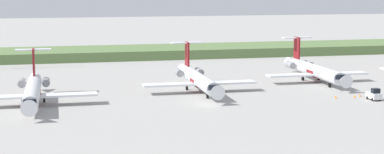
{
  "coord_description": "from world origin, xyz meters",
  "views": [
    {
      "loc": [
        -26.27,
        -104.27,
        21.93
      ],
      "look_at": [
        0.0,
        14.02,
        3.0
      ],
      "focal_mm": 57.28,
      "sensor_mm": 36.0,
      "label": 1
    }
  ],
  "objects_px": {
    "regional_jet_fourth": "(314,70)",
    "safety_cone_mid_marker": "(355,96)",
    "baggage_tug": "(374,95)",
    "safety_cone_front_marker": "(336,97)",
    "safety_cone_rear_marker": "(360,95)",
    "regional_jet_second": "(33,91)",
    "regional_jet_third": "(198,79)"
  },
  "relations": [
    {
      "from": "regional_jet_second",
      "to": "safety_cone_rear_marker",
      "type": "bearing_deg",
      "value": -5.49
    },
    {
      "from": "regional_jet_second",
      "to": "regional_jet_fourth",
      "type": "height_order",
      "value": "same"
    },
    {
      "from": "regional_jet_third",
      "to": "baggage_tug",
      "type": "relative_size",
      "value": 9.69
    },
    {
      "from": "regional_jet_second",
      "to": "regional_jet_third",
      "type": "distance_m",
      "value": 32.81
    },
    {
      "from": "regional_jet_third",
      "to": "safety_cone_rear_marker",
      "type": "relative_size",
      "value": 56.36
    },
    {
      "from": "baggage_tug",
      "to": "safety_cone_front_marker",
      "type": "xyz_separation_m",
      "value": [
        -6.25,
        3.14,
        -0.73
      ]
    },
    {
      "from": "regional_jet_fourth",
      "to": "safety_cone_front_marker",
      "type": "distance_m",
      "value": 20.08
    },
    {
      "from": "regional_jet_fourth",
      "to": "safety_cone_mid_marker",
      "type": "distance_m",
      "value": 19.85
    },
    {
      "from": "regional_jet_second",
      "to": "baggage_tug",
      "type": "distance_m",
      "value": 62.91
    },
    {
      "from": "safety_cone_front_marker",
      "to": "safety_cone_rear_marker",
      "type": "distance_m",
      "value": 5.31
    },
    {
      "from": "safety_cone_front_marker",
      "to": "regional_jet_fourth",
      "type": "bearing_deg",
      "value": 78.01
    },
    {
      "from": "regional_jet_second",
      "to": "safety_cone_mid_marker",
      "type": "distance_m",
      "value": 60.13
    },
    {
      "from": "regional_jet_fourth",
      "to": "baggage_tug",
      "type": "distance_m",
      "value": 22.81
    },
    {
      "from": "safety_cone_mid_marker",
      "to": "safety_cone_rear_marker",
      "type": "bearing_deg",
      "value": 26.4
    },
    {
      "from": "safety_cone_front_marker",
      "to": "regional_jet_second",
      "type": "bearing_deg",
      "value": 173.46
    },
    {
      "from": "safety_cone_mid_marker",
      "to": "safety_cone_rear_marker",
      "type": "relative_size",
      "value": 1.0
    },
    {
      "from": "regional_jet_third",
      "to": "safety_cone_mid_marker",
      "type": "bearing_deg",
      "value": -25.83
    },
    {
      "from": "regional_jet_fourth",
      "to": "safety_cone_front_marker",
      "type": "height_order",
      "value": "regional_jet_fourth"
    },
    {
      "from": "safety_cone_rear_marker",
      "to": "baggage_tug",
      "type": "bearing_deg",
      "value": -75.32
    },
    {
      "from": "regional_jet_fourth",
      "to": "safety_cone_mid_marker",
      "type": "height_order",
      "value": "regional_jet_fourth"
    },
    {
      "from": "regional_jet_second",
      "to": "safety_cone_front_marker",
      "type": "xyz_separation_m",
      "value": [
        55.91,
        -6.41,
        -2.26
      ]
    },
    {
      "from": "regional_jet_third",
      "to": "regional_jet_fourth",
      "type": "xyz_separation_m",
      "value": [
        27.95,
        6.34,
        0.0
      ]
    },
    {
      "from": "regional_jet_second",
      "to": "safety_cone_rear_marker",
      "type": "relative_size",
      "value": 56.36
    },
    {
      "from": "baggage_tug",
      "to": "safety_cone_rear_marker",
      "type": "bearing_deg",
      "value": 104.68
    },
    {
      "from": "baggage_tug",
      "to": "safety_cone_rear_marker",
      "type": "relative_size",
      "value": 5.82
    },
    {
      "from": "regional_jet_third",
      "to": "regional_jet_fourth",
      "type": "bearing_deg",
      "value": 12.79
    },
    {
      "from": "regional_jet_second",
      "to": "regional_jet_fourth",
      "type": "relative_size",
      "value": 1.0
    },
    {
      "from": "regional_jet_third",
      "to": "baggage_tug",
      "type": "xyz_separation_m",
      "value": [
        30.06,
        -16.31,
        -1.53
      ]
    },
    {
      "from": "regional_jet_second",
      "to": "safety_cone_mid_marker",
      "type": "relative_size",
      "value": 56.36
    },
    {
      "from": "regional_jet_third",
      "to": "safety_cone_rear_marker",
      "type": "xyz_separation_m",
      "value": [
        29.09,
        -12.64,
        -2.26
      ]
    },
    {
      "from": "regional_jet_second",
      "to": "safety_cone_front_marker",
      "type": "relative_size",
      "value": 56.36
    },
    {
      "from": "regional_jet_fourth",
      "to": "safety_cone_mid_marker",
      "type": "relative_size",
      "value": 56.36
    }
  ]
}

